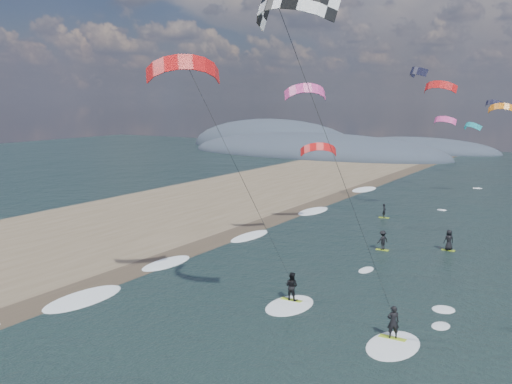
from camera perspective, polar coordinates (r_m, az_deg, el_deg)
The scene contains 9 objects.
ground at distance 28.43m, azimuth -11.60°, elevation -17.73°, with size 260.00×260.00×0.00m, color black.
sand_strip at distance 51.91m, azimuth -23.54°, elevation -5.76°, with size 26.00×240.00×0.00m, color brown.
wet_sand_strip at distance 42.89m, azimuth -14.20°, elevation -8.36°, with size 3.00×240.00×0.00m, color #382D23.
coastal_hills at distance 141.30m, azimuth 5.29°, elevation 4.12°, with size 80.00×41.00×15.00m.
kitesurfer_near_a at distance 26.65m, azimuth 4.47°, elevation 11.93°, with size 7.99×8.86×18.10m.
kitesurfer_near_b at distance 32.70m, azimuth -3.59°, elevation 5.24°, with size 7.16×9.34×15.71m.
far_kitesurfers at distance 52.29m, azimuth 14.84°, elevation -4.20°, with size 10.29×13.84×1.80m.
bg_kite_field at distance 73.40m, azimuth 17.11°, elevation 8.03°, with size 15.84×67.05×9.03m.
shoreline_surf at distance 45.40m, azimuth -8.81°, elevation -7.19°, with size 2.40×79.40×0.11m.
Camera 1 is at (17.63, -18.22, 12.87)m, focal length 40.00 mm.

